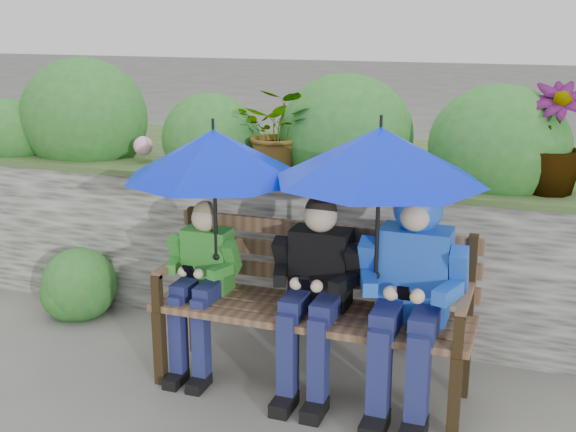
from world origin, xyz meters
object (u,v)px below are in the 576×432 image
(park_bench, at_px, (315,297))
(umbrella_left, at_px, (214,154))
(boy_left, at_px, (201,277))
(boy_right, at_px, (411,282))
(umbrella_right, at_px, (380,154))
(boy_middle, at_px, (315,285))

(park_bench, height_order, umbrella_left, umbrella_left)
(boy_left, xyz_separation_m, umbrella_left, (0.10, 0.01, 0.73))
(boy_left, relative_size, boy_right, 0.84)
(boy_right, relative_size, umbrella_left, 1.20)
(park_bench, distance_m, boy_left, 0.68)
(park_bench, distance_m, umbrella_right, 0.94)
(park_bench, xyz_separation_m, boy_right, (0.55, -0.08, 0.19))
(umbrella_right, bearing_deg, umbrella_left, 176.91)
(umbrella_left, bearing_deg, boy_left, -171.83)
(umbrella_left, bearing_deg, umbrella_right, -3.09)
(boy_middle, distance_m, umbrella_right, 0.83)
(park_bench, height_order, boy_right, boy_right)
(boy_left, relative_size, umbrella_left, 1.01)
(boy_left, height_order, umbrella_left, umbrella_left)
(park_bench, bearing_deg, boy_right, -8.12)
(boy_left, bearing_deg, boy_middle, -0.84)
(park_bench, xyz_separation_m, boy_left, (-0.67, -0.07, 0.06))
(umbrella_left, bearing_deg, boy_right, -1.00)
(boy_left, distance_m, umbrella_left, 0.73)
(boy_left, bearing_deg, boy_right, -0.28)
(boy_left, bearing_deg, umbrella_left, 8.17)
(park_bench, bearing_deg, boy_left, -173.81)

